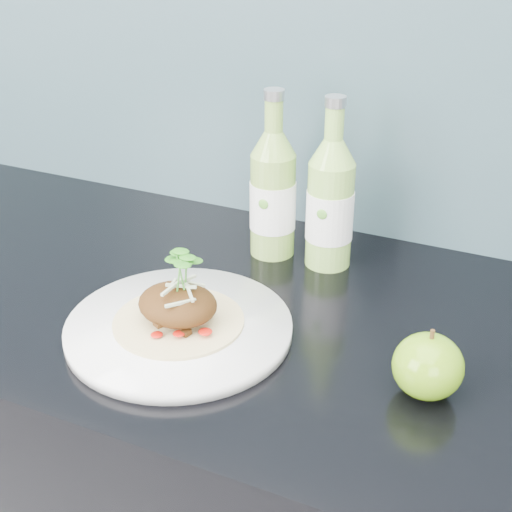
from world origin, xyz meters
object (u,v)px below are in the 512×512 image
(dinner_plate, at_px, (179,328))
(cider_bottle_right, at_px, (330,204))
(cider_bottle_left, at_px, (273,194))
(green_apple, at_px, (428,366))

(dinner_plate, height_order, cider_bottle_right, cider_bottle_right)
(dinner_plate, height_order, cider_bottle_left, cider_bottle_left)
(green_apple, relative_size, cider_bottle_right, 0.33)
(dinner_plate, bearing_deg, cider_bottle_right, 67.49)
(green_apple, xyz_separation_m, cider_bottle_right, (-0.20, 0.25, 0.06))
(dinner_plate, xyz_separation_m, green_apple, (0.31, 0.01, 0.03))
(green_apple, relative_size, cider_bottle_left, 0.33)
(dinner_plate, relative_size, cider_bottle_left, 1.30)
(dinner_plate, distance_m, cider_bottle_right, 0.29)
(green_apple, height_order, cider_bottle_right, cider_bottle_right)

